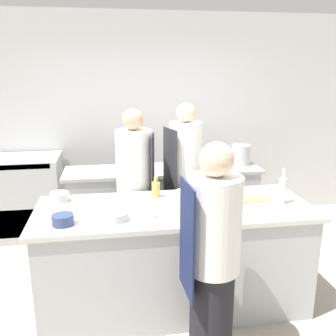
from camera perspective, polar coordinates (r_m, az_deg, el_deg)
The scene contains 18 objects.
ground_plane at distance 3.66m, azimuth 0.91°, elevation -19.68°, with size 16.00×16.00×0.00m, color #A89E8E.
wall_back at distance 5.17m, azimuth -3.11°, elevation 7.39°, with size 8.00×0.06×2.80m.
prep_counter at distance 3.42m, azimuth 0.94°, elevation -13.21°, with size 2.36×0.90×0.93m.
pass_counter at distance 4.56m, azimuth -0.73°, elevation -5.74°, with size 2.31×0.59×0.93m.
oven_range at distance 5.08m, azimuth -20.82°, elevation -4.08°, with size 0.89×0.68×1.02m.
chef_at_prep_near at distance 2.63m, azimuth 6.80°, elevation -13.82°, with size 0.38×0.36×1.64m.
chef_at_stove at distance 3.85m, azimuth -5.04°, elevation -3.71°, with size 0.40×0.39×1.70m.
chef_at_pass_far at distance 3.98m, azimuth 2.55°, elevation -2.62°, with size 0.39×0.37×1.75m.
bottle_olive_oil at distance 3.41m, azimuth 17.09°, elevation -3.17°, with size 0.06×0.06×0.31m.
bottle_vinegar at distance 3.15m, azimuth 8.40°, elevation -4.09°, with size 0.09×0.09×0.32m.
bottle_wine at distance 3.43m, azimuth -1.86°, elevation -3.20°, with size 0.07×0.07×0.20m.
bowl_mixing_large at distance 2.97m, azimuth -7.97°, elevation -7.22°, with size 0.20×0.20×0.07m.
bowl_prep_small at distance 2.96m, azimuth -15.73°, elevation -7.60°, with size 0.16×0.16×0.08m.
bowl_ceramic_blue at distance 3.40m, azimuth 3.11°, elevation -4.20°, with size 0.26×0.26×0.07m.
bowl_wooden_salad at distance 3.47m, azimuth -16.18°, elevation -4.25°, with size 0.17×0.17×0.08m.
cup at distance 2.99m, azimuth -2.66°, elevation -6.69°, with size 0.07×0.07×0.09m.
cutting_board at distance 3.48m, azimuth 12.17°, elevation -4.55°, with size 0.39×0.20×0.01m.
stockpot at distance 4.66m, azimuth 11.02°, elevation 1.99°, with size 0.23×0.23×0.24m.
Camera 1 is at (-0.52, -2.96, 2.08)m, focal length 40.00 mm.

